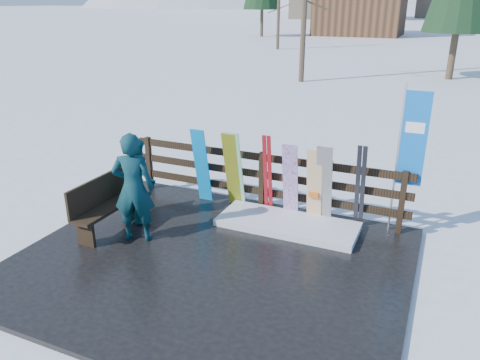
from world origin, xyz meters
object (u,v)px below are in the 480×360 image
at_px(person_back, 138,179).
at_px(snowboard_2, 232,171).
at_px(snowboard_0, 202,166).
at_px(bench, 104,203).
at_px(person_front, 134,188).
at_px(rental_flag, 410,145).
at_px(snowboard_3, 290,181).
at_px(snowboard_5, 314,186).
at_px(snowboard_1, 235,170).
at_px(snowboard_4, 324,186).

bearing_deg(person_back, snowboard_2, -106.41).
bearing_deg(snowboard_0, bench, -119.06).
bearing_deg(person_front, rental_flag, -175.13).
xyz_separation_m(snowboard_3, person_front, (-2.12, -1.85, 0.21)).
distance_m(snowboard_5, rental_flag, 1.76).
relative_size(snowboard_1, snowboard_3, 1.09).
bearing_deg(snowboard_3, bench, -147.79).
height_order(snowboard_0, snowboard_3, snowboard_0).
bearing_deg(snowboard_2, snowboard_4, 0.00).
xyz_separation_m(snowboard_2, person_back, (-1.38, -1.13, -0.00)).
bearing_deg(snowboard_4, person_back, -160.52).
height_order(snowboard_0, snowboard_4, snowboard_0).
relative_size(bench, snowboard_4, 0.98).
height_order(snowboard_0, snowboard_2, snowboard_0).
height_order(snowboard_5, person_front, person_front).
height_order(snowboard_1, snowboard_3, snowboard_1).
xyz_separation_m(snowboard_0, person_back, (-0.71, -1.13, -0.00)).
height_order(snowboard_5, person_back, person_back).
height_order(person_front, person_back, person_front).
xyz_separation_m(snowboard_3, snowboard_4, (0.63, 0.00, 0.02)).
distance_m(snowboard_0, snowboard_2, 0.66).
height_order(snowboard_4, person_front, person_front).
xyz_separation_m(person_front, person_back, (-0.44, 0.72, -0.17)).
relative_size(snowboard_1, snowboard_2, 1.02).
relative_size(snowboard_0, rental_flag, 0.61).
height_order(bench, rental_flag, rental_flag).
relative_size(snowboard_1, snowboard_5, 1.12).
relative_size(snowboard_2, person_front, 0.84).
distance_m(snowboard_5, person_front, 3.18).
bearing_deg(snowboard_5, snowboard_2, 180.00).
xyz_separation_m(bench, snowboard_0, (0.99, 1.79, 0.26)).
xyz_separation_m(snowboard_1, snowboard_3, (1.11, 0.00, -0.06)).
relative_size(person_front, person_back, 1.21).
relative_size(snowboard_3, snowboard_4, 0.97).
bearing_deg(snowboard_5, person_front, -144.31).
xyz_separation_m(snowboard_2, snowboard_5, (1.63, -0.00, -0.06)).
bearing_deg(person_front, snowboard_4, -168.72).
distance_m(snowboard_1, snowboard_5, 1.57).
xyz_separation_m(snowboard_2, rental_flag, (3.13, 0.27, 0.83)).
bearing_deg(person_front, snowboard_0, -121.14).
bearing_deg(snowboard_2, snowboard_3, -0.00).
height_order(snowboard_0, snowboard_5, snowboard_0).
xyz_separation_m(snowboard_3, person_back, (-2.56, -1.13, 0.04)).
xyz_separation_m(bench, snowboard_3, (2.83, 1.79, 0.22)).
xyz_separation_m(snowboard_0, snowboard_3, (1.84, -0.00, -0.04)).
bearing_deg(person_front, snowboard_3, -161.53).
bearing_deg(person_back, snowboard_5, -125.15).
distance_m(snowboard_2, snowboard_4, 1.81).
relative_size(snowboard_2, snowboard_4, 1.03).
xyz_separation_m(snowboard_0, snowboard_2, (0.66, 0.00, -0.00)).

